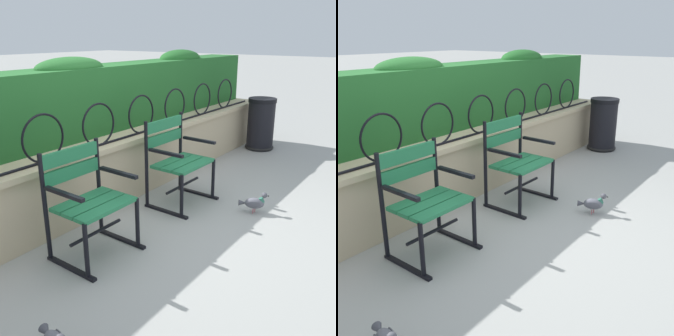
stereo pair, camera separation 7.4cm
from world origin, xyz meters
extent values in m
plane|color=#9E9E99|center=(0.00, 0.00, 0.00)|extent=(60.00, 60.00, 0.00)
cube|color=tan|center=(0.00, 0.92, 0.31)|extent=(6.73, 0.35, 0.61)
cube|color=#CBB58F|center=(0.00, 0.92, 0.64)|extent=(6.73, 0.41, 0.05)
cylinder|color=black|center=(0.00, 0.85, 0.67)|extent=(6.21, 0.02, 0.02)
torus|color=black|center=(-0.75, 0.85, 0.87)|extent=(0.42, 0.02, 0.42)
torus|color=black|center=(-0.12, 0.85, 0.87)|extent=(0.42, 0.02, 0.42)
torus|color=black|center=(0.52, 0.85, 0.87)|extent=(0.42, 0.02, 0.42)
torus|color=black|center=(1.15, 0.85, 0.87)|extent=(0.42, 0.02, 0.42)
torus|color=black|center=(1.78, 0.85, 0.87)|extent=(0.42, 0.02, 0.42)
torus|color=black|center=(2.42, 0.85, 0.87)|extent=(0.42, 0.02, 0.42)
cube|color=#236028|center=(0.00, 1.34, 1.01)|extent=(6.60, 0.48, 0.70)
ellipsoid|color=#256328|center=(0.01, 1.34, 1.37)|extent=(0.81, 0.44, 0.22)
ellipsoid|color=#226025|center=(1.98, 1.34, 1.37)|extent=(0.77, 0.44, 0.24)
cube|color=#237547|center=(-0.77, 0.13, 0.44)|extent=(0.56, 0.13, 0.03)
cube|color=#237547|center=(-0.77, 0.26, 0.44)|extent=(0.56, 0.13, 0.03)
cube|color=#237547|center=(-0.77, 0.40, 0.44)|extent=(0.56, 0.13, 0.03)
cube|color=#237547|center=(-0.77, 0.50, 0.79)|extent=(0.55, 0.04, 0.11)
cube|color=#237547|center=(-0.77, 0.50, 0.66)|extent=(0.55, 0.04, 0.11)
cylinder|color=black|center=(-0.49, 0.50, 0.44)|extent=(0.04, 0.04, 0.87)
cylinder|color=black|center=(-0.50, 0.07, 0.22)|extent=(0.04, 0.04, 0.44)
cube|color=black|center=(-0.49, 0.26, 0.01)|extent=(0.05, 0.52, 0.02)
cube|color=black|center=(-0.49, 0.26, 0.62)|extent=(0.04, 0.40, 0.03)
cylinder|color=black|center=(-1.05, 0.51, 0.44)|extent=(0.04, 0.04, 0.87)
cylinder|color=black|center=(-1.05, 0.08, 0.22)|extent=(0.04, 0.04, 0.44)
cube|color=black|center=(-1.05, 0.27, 0.01)|extent=(0.05, 0.52, 0.02)
cube|color=black|center=(-1.05, 0.27, 0.62)|extent=(0.04, 0.40, 0.03)
cylinder|color=black|center=(-0.77, 0.26, 0.20)|extent=(0.53, 0.03, 0.03)
cube|color=#237547|center=(0.47, 0.13, 0.44)|extent=(0.59, 0.14, 0.03)
cube|color=#237547|center=(0.47, 0.27, 0.44)|extent=(0.59, 0.14, 0.03)
cube|color=#237547|center=(0.47, 0.41, 0.44)|extent=(0.59, 0.14, 0.03)
cube|color=#237547|center=(0.47, 0.51, 0.81)|extent=(0.59, 0.04, 0.11)
cube|color=#237547|center=(0.47, 0.51, 0.67)|extent=(0.59, 0.04, 0.11)
cylinder|color=black|center=(0.77, 0.50, 0.45)|extent=(0.04, 0.04, 0.89)
cylinder|color=black|center=(0.76, 0.07, 0.22)|extent=(0.04, 0.04, 0.44)
cube|color=black|center=(0.76, 0.26, 0.01)|extent=(0.05, 0.52, 0.02)
cube|color=black|center=(0.76, 0.26, 0.62)|extent=(0.04, 0.40, 0.03)
cylinder|color=black|center=(0.18, 0.51, 0.45)|extent=(0.04, 0.04, 0.89)
cylinder|color=black|center=(0.17, 0.08, 0.22)|extent=(0.04, 0.04, 0.44)
cube|color=black|center=(0.18, 0.27, 0.01)|extent=(0.05, 0.52, 0.02)
cube|color=black|center=(0.18, 0.27, 0.62)|extent=(0.04, 0.40, 0.03)
cylinder|color=black|center=(0.47, 0.27, 0.20)|extent=(0.56, 0.04, 0.03)
cone|color=#404047|center=(-1.64, -0.22, 0.10)|extent=(0.08, 0.09, 0.06)
ellipsoid|color=#4E4E56|center=(-1.63, -0.33, 0.11)|extent=(0.06, 0.14, 0.07)
ellipsoid|color=#5B5B66|center=(0.68, -0.44, 0.11)|extent=(0.17, 0.21, 0.11)
cylinder|color=#2D6B56|center=(0.71, -0.50, 0.14)|extent=(0.07, 0.07, 0.06)
sphere|color=#494951|center=(0.72, -0.52, 0.20)|extent=(0.06, 0.06, 0.06)
cone|color=black|center=(0.74, -0.55, 0.19)|extent=(0.02, 0.03, 0.01)
cone|color=#404047|center=(0.63, -0.34, 0.10)|extent=(0.09, 0.10, 0.06)
ellipsoid|color=#4E4E56|center=(0.72, -0.41, 0.11)|extent=(0.08, 0.14, 0.07)
ellipsoid|color=#4E4E56|center=(0.64, -0.45, 0.11)|extent=(0.08, 0.14, 0.07)
cylinder|color=#C6515B|center=(0.70, -0.44, 0.03)|extent=(0.01, 0.01, 0.05)
cylinder|color=#C6515B|center=(0.66, -0.44, 0.03)|extent=(0.01, 0.01, 0.05)
cylinder|color=black|center=(2.89, 0.46, 0.36)|extent=(0.40, 0.40, 0.72)
cylinder|color=black|center=(2.89, 0.46, 0.75)|extent=(0.42, 0.42, 0.06)
torus|color=black|center=(2.89, 0.46, 0.03)|extent=(0.44, 0.44, 0.04)
camera|label=1|loc=(-2.67, -1.81, 1.68)|focal=41.62mm
camera|label=2|loc=(-2.63, -1.87, 1.68)|focal=41.62mm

